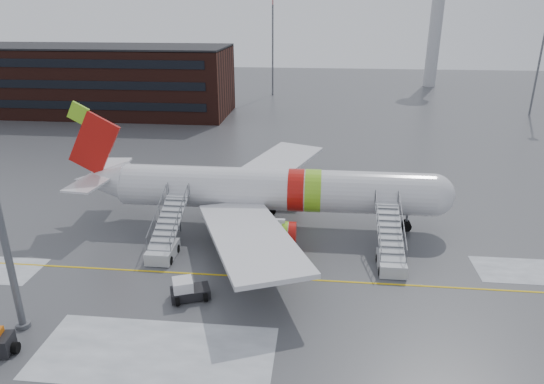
# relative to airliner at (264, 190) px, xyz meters

# --- Properties ---
(ground) EXTENTS (260.00, 260.00, 0.00)m
(ground) POSITION_rel_airliner_xyz_m (1.75, -8.50, -3.42)
(ground) COLOR #494C4F
(ground) RESTS_ON ground
(airliner) EXTENTS (35.03, 32.97, 11.18)m
(airliner) POSITION_rel_airliner_xyz_m (0.00, 0.00, 0.00)
(airliner) COLOR silver
(airliner) RESTS_ON ground
(airstair_fwd) EXTENTS (2.05, 7.70, 3.48)m
(airstair_fwd) POSITION_rel_airliner_xyz_m (10.71, -6.54, -2.35)
(airstair_fwd) COLOR #B2B5B9
(airstair_fwd) RESTS_ON ground
(airstair_aft) EXTENTS (2.05, 7.70, 3.48)m
(airstair_aft) POSITION_rel_airliner_xyz_m (-7.36, -6.54, -2.35)
(airstair_aft) COLOR #B3B6BB
(airstair_aft) RESTS_ON ground
(pushback_tug) EXTENTS (3.00, 2.66, 1.52)m
(pushback_tug) POSITION_rel_airliner_xyz_m (-3.82, -12.78, -2.75)
(pushback_tug) COLOR black
(pushback_tug) RESTS_ON ground
(terminal_building) EXTENTS (62.00, 16.11, 12.30)m
(terminal_building) POSITION_rel_airliner_xyz_m (-43.25, 46.48, 2.78)
(terminal_building) COLOR #3F1E16
(terminal_building) RESTS_ON ground
(control_tower) EXTENTS (6.40, 6.40, 30.00)m
(control_tower) POSITION_rel_airliner_xyz_m (31.75, 86.50, 15.33)
(control_tower) COLOR #B2B5BA
(control_tower) RESTS_ON ground
(light_mast_far_ne) EXTENTS (1.20, 1.20, 24.25)m
(light_mast_far_ne) POSITION_rel_airliner_xyz_m (43.75, 53.50, 10.42)
(light_mast_far_ne) COLOR #595B60
(light_mast_far_ne) RESTS_ON ground
(light_mast_far_n) EXTENTS (1.20, 1.20, 24.25)m
(light_mast_far_n) POSITION_rel_airliner_xyz_m (-6.25, 69.50, 10.42)
(light_mast_far_n) COLOR #595B60
(light_mast_far_n) RESTS_ON ground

